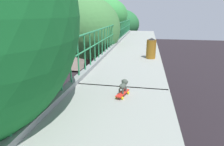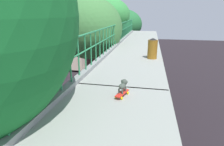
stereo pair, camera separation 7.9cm
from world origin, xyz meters
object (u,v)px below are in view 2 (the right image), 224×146
(car_white_fifth, at_px, (64,113))
(car_red_taxi_sixth, at_px, (41,93))
(litter_bin, at_px, (153,48))
(car_black_seventh, at_px, (88,83))
(toy_skateboard, at_px, (122,93))
(small_dog, at_px, (123,85))
(city_bus, at_px, (86,52))

(car_white_fifth, xyz_separation_m, car_red_taxi_sixth, (-3.82, 3.12, -0.08))
(car_white_fifth, height_order, litter_bin, litter_bin)
(car_white_fifth, height_order, car_red_taxi_sixth, car_red_taxi_sixth)
(car_red_taxi_sixth, height_order, car_black_seventh, car_black_seventh)
(car_black_seventh, xyz_separation_m, toy_skateboard, (5.79, -14.13, 5.47))
(toy_skateboard, bearing_deg, car_red_taxi_sixth, 130.94)
(small_dog, bearing_deg, car_red_taxi_sixth, 131.14)
(city_bus, bearing_deg, car_black_seventh, -69.58)
(car_white_fifth, distance_m, car_black_seventh, 6.36)
(car_white_fifth, xyz_separation_m, litter_bin, (6.31, -3.71, 5.90))
(toy_skateboard, distance_m, small_dog, 0.21)
(car_red_taxi_sixth, distance_m, city_bus, 14.06)
(car_red_taxi_sixth, relative_size, city_bus, 0.40)
(city_bus, bearing_deg, car_white_fifth, -76.33)
(car_white_fifth, distance_m, car_red_taxi_sixth, 4.93)
(small_dog, height_order, litter_bin, litter_bin)
(city_bus, xyz_separation_m, litter_bin, (10.47, -20.83, 4.66))
(small_dog, xyz_separation_m, litter_bin, (0.67, 4.00, 0.18))
(car_white_fifth, height_order, toy_skateboard, toy_skateboard)
(car_white_fifth, height_order, small_dog, small_dog)
(car_red_taxi_sixth, distance_m, car_black_seventh, 4.89)
(car_red_taxi_sixth, height_order, toy_skateboard, toy_skateboard)
(car_black_seventh, height_order, city_bus, city_bus)
(city_bus, height_order, litter_bin, litter_bin)
(car_red_taxi_sixth, distance_m, litter_bin, 13.60)
(car_white_fifth, relative_size, car_red_taxi_sixth, 1.07)
(city_bus, height_order, small_dog, small_dog)
(car_white_fifth, distance_m, toy_skateboard, 11.07)
(car_black_seventh, relative_size, city_bus, 0.43)
(toy_skateboard, distance_m, litter_bin, 4.13)
(car_black_seventh, bearing_deg, small_dog, -67.60)
(car_red_taxi_sixth, relative_size, small_dog, 11.67)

